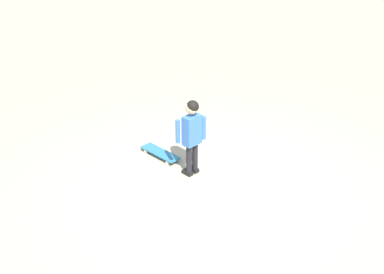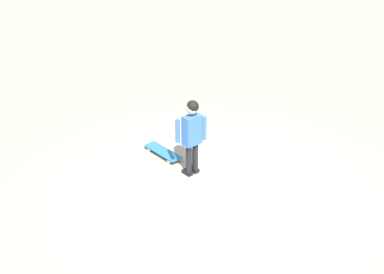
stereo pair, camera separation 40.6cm
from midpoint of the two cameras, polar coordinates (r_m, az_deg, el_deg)
ground_plane at (r=6.08m, az=4.09°, el=-6.38°), size 50.00×50.00×0.00m
child_person at (r=6.08m, az=1.90°, el=0.86°), size 0.22×0.37×1.06m
skateboard at (r=6.79m, az=-1.78°, el=-1.81°), size 0.66×0.22×0.07m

